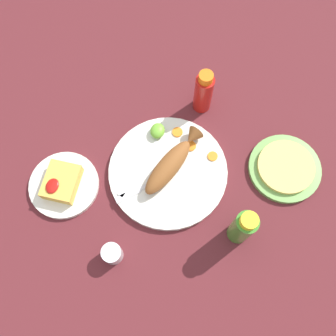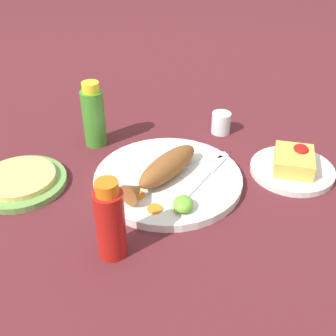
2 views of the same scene
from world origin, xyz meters
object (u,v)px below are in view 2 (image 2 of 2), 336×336
Objects in this scene: fork_near at (197,163)px; salt_cup at (221,124)px; hot_sauce_bottle_red at (110,221)px; fork_far at (207,174)px; fried_fish at (164,169)px; main_plate at (168,179)px; tortilla_plate at (21,183)px; hot_sauce_bottle_green at (94,116)px; side_plate_fries at (292,170)px.

fork_near is 2.70× the size of salt_cup.
fork_far is at bearing -27.64° from hot_sauce_bottle_red.
hot_sauce_bottle_red is at bearing -167.11° from fried_fish.
fork_far is (0.04, -0.09, -0.02)m from fried_fish.
fork_far is at bearing 179.60° from salt_cup.
main_plate is 0.24m from hot_sauce_bottle_red.
fried_fish reaches higher than fork_near.
hot_sauce_bottle_red is at bearing -119.00° from tortilla_plate.
fork_near is at bearing -102.50° from hot_sauce_bottle_green.
main_plate is at bearing -119.72° from hot_sauce_bottle_green.
fried_fish is 0.28m from salt_cup.
main_plate is at bearing 0.00° from fried_fish.
fried_fish is 0.25m from hot_sauce_bottle_green.
tortilla_plate is (-0.18, 0.57, 0.00)m from side_plate_fries.
main_plate is at bearing -75.16° from tortilla_plate.
fork_far is 1.15× the size of hot_sauce_bottle_red.
fork_far is 0.91× the size of tortilla_plate.
main_plate reaches higher than tortilla_plate.
hot_sauce_bottle_green is 0.33m from salt_cup.
salt_cup reaches higher than main_plate.
fried_fish is 0.30m from side_plate_fries.
hot_sauce_bottle_green is at bearing 80.69° from fried_fish.
hot_sauce_bottle_green is at bearing 87.36° from side_plate_fries.
main_plate is at bearing 124.39° from fork_far.
hot_sauce_bottle_green reaches higher than side_plate_fries.
hot_sauce_bottle_red is 0.46m from side_plate_fries.
fork_near reaches higher than main_plate.
fork_near reaches higher than side_plate_fries.
fork_far reaches higher than side_plate_fries.
main_plate is 1.45× the size of fried_fish.
fork_near is 0.80× the size of side_plate_fries.
fork_far reaches higher than tortilla_plate.
hot_sauce_bottle_red is at bearing 168.03° from main_plate.
salt_cup is (0.22, -0.00, 0.00)m from fork_far.
fork_far is at bearing -94.48° from fork_near.
main_plate is 1.98× the size of hot_sauce_bottle_green.
fork_near is (0.06, -0.05, 0.01)m from main_plate.
hot_sauce_bottle_green is at bearing 90.36° from fork_far.
side_plate_fries is at bearing -48.58° from fork_far.
tortilla_plate is at bearing 154.56° from hot_sauce_bottle_green.
tortilla_plate is (-0.20, 0.10, -0.07)m from hot_sauce_bottle_green.
hot_sauce_bottle_red is 0.38m from hot_sauce_bottle_green.
fried_fish reaches higher than salt_cup.
fried_fish is at bearing -11.12° from hot_sauce_bottle_red.
hot_sauce_bottle_green is 0.82× the size of tortilla_plate.
fork_far reaches higher than main_plate.
hot_sauce_bottle_green is 2.96× the size of salt_cup.
salt_cup is at bearing 50.61° from side_plate_fries.
salt_cup is (0.26, -0.09, -0.02)m from fried_fish.
salt_cup is 0.28× the size of tortilla_plate.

